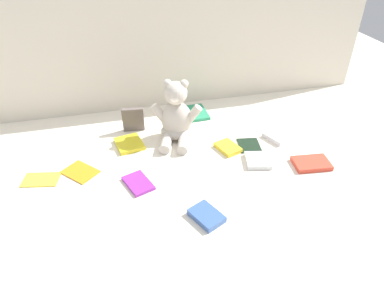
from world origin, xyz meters
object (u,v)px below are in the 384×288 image
object	(u,v)px
book_case_2	(206,216)
book_case_11	(228,148)
book_case_6	(311,163)
book_case_5	(129,144)
book_case_4	(196,113)
book_case_9	(138,183)
teddy_bear	(176,118)
book_case_8	(41,179)
book_case_7	(249,145)
book_case_3	(133,120)
book_case_0	(258,160)
book_case_1	(278,136)
book_case_10	(80,171)

from	to	relation	value
book_case_2	book_case_11	bearing A→B (deg)	35.53
book_case_6	book_case_5	bearing A→B (deg)	-108.24
book_case_4	book_case_9	distance (m)	0.52
book_case_2	teddy_bear	bearing A→B (deg)	63.60
book_case_8	book_case_9	size ratio (longest dim) A/B	1.07
book_case_4	book_case_11	bearing A→B (deg)	96.83
book_case_7	book_case_6	bearing A→B (deg)	144.21
book_case_5	book_case_7	size ratio (longest dim) A/B	1.14
book_case_2	book_case_8	size ratio (longest dim) A/B	0.84
book_case_3	book_case_7	world-z (taller)	book_case_3
book_case_4	book_case_8	size ratio (longest dim) A/B	1.15
teddy_bear	book_case_11	bearing A→B (deg)	-18.92
book_case_4	book_case_5	bearing A→B (deg)	27.42
book_case_6	book_case_7	size ratio (longest dim) A/B	1.30
book_case_0	book_case_9	xyz separation A→B (m)	(-0.44, -0.02, -0.00)
book_case_7	book_case_11	size ratio (longest dim) A/B	1.03
book_case_4	book_case_7	bearing A→B (deg)	112.66
book_case_0	book_case_6	world-z (taller)	same
book_case_0	book_case_8	bearing A→B (deg)	6.32
book_case_1	book_case_6	bearing A→B (deg)	-102.41
book_case_0	book_case_4	distance (m)	0.42
teddy_bear	book_case_6	distance (m)	0.53
book_case_2	book_case_11	world-z (taller)	book_case_2
teddy_bear	book_case_0	distance (m)	0.35
book_case_5	book_case_6	distance (m)	0.69
book_case_0	book_case_3	xyz separation A→B (m)	(-0.41, 0.33, 0.04)
book_case_5	book_case_4	bearing A→B (deg)	18.77
teddy_bear	book_case_6	world-z (taller)	teddy_bear
book_case_1	book_case_5	distance (m)	0.59
book_case_0	book_case_10	size ratio (longest dim) A/B	0.80
book_case_9	book_case_10	bearing A→B (deg)	-50.84
book_case_5	book_case_3	bearing A→B (deg)	63.23
book_case_0	book_case_4	bearing A→B (deg)	-59.82
book_case_0	book_case_9	size ratio (longest dim) A/B	0.84
book_case_10	book_case_11	world-z (taller)	book_case_11
book_case_1	book_case_10	size ratio (longest dim) A/B	0.82
book_case_2	book_case_4	world-z (taller)	book_case_2
book_case_1	teddy_bear	bearing A→B (deg)	141.74
teddy_bear	book_case_4	distance (m)	0.23
book_case_2	book_case_3	distance (m)	0.57
book_case_6	book_case_9	size ratio (longest dim) A/B	1.15
book_case_1	book_case_6	xyz separation A→B (m)	(0.04, -0.19, -0.00)
teddy_bear	book_case_4	bearing A→B (deg)	71.07
book_case_7	book_case_10	size ratio (longest dim) A/B	0.84
teddy_bear	book_case_8	distance (m)	0.53
book_case_5	book_case_10	xyz separation A→B (m)	(-0.18, -0.13, -0.00)
book_case_8	book_case_9	distance (m)	0.34
book_case_0	book_case_9	distance (m)	0.44
teddy_bear	book_case_3	xyz separation A→B (m)	(-0.16, 0.10, -0.04)
book_case_4	book_case_5	world-z (taller)	book_case_5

